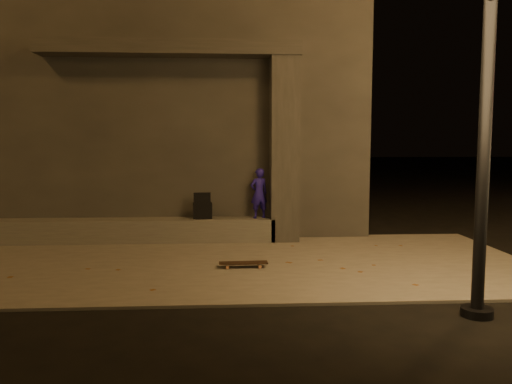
{
  "coord_description": "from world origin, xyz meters",
  "views": [
    {
      "loc": [
        0.57,
        -6.06,
        1.99
      ],
      "look_at": [
        1.04,
        2.0,
        1.19
      ],
      "focal_mm": 35.0,
      "sensor_mm": 36.0,
      "label": 1
    }
  ],
  "objects": [
    {
      "name": "ground",
      "position": [
        0.0,
        0.0,
        0.0
      ],
      "size": [
        120.0,
        120.0,
        0.0
      ],
      "primitive_type": "plane",
      "color": "black",
      "rests_on": "ground"
    },
    {
      "name": "sidewalk",
      "position": [
        0.0,
        2.0,
        0.02
      ],
      "size": [
        11.0,
        4.4,
        0.04
      ],
      "primitive_type": "cube",
      "color": "#615B55",
      "rests_on": "ground"
    },
    {
      "name": "building",
      "position": [
        -1.0,
        6.49,
        2.61
      ],
      "size": [
        9.0,
        5.1,
        5.22
      ],
      "color": "#33302E",
      "rests_on": "ground"
    },
    {
      "name": "ledge",
      "position": [
        -1.5,
        3.75,
        0.27
      ],
      "size": [
        6.0,
        0.55,
        0.45
      ],
      "primitive_type": "cube",
      "color": "#55524D",
      "rests_on": "sidewalk"
    },
    {
      "name": "column",
      "position": [
        1.7,
        3.75,
        1.84
      ],
      "size": [
        0.55,
        0.55,
        3.6
      ],
      "primitive_type": "cube",
      "color": "#33302E",
      "rests_on": "sidewalk"
    },
    {
      "name": "canopy",
      "position": [
        -0.5,
        3.8,
        3.78
      ],
      "size": [
        5.0,
        0.7,
        0.28
      ],
      "primitive_type": "cube",
      "color": "#33302E",
      "rests_on": "column"
    },
    {
      "name": "skateboarder",
      "position": [
        1.2,
        3.75,
        0.99
      ],
      "size": [
        0.42,
        0.34,
        0.99
      ],
      "primitive_type": "imported",
      "rotation": [
        0.0,
        0.0,
        3.48
      ],
      "color": "#20158D",
      "rests_on": "ledge"
    },
    {
      "name": "backpack",
      "position": [
        0.08,
        3.75,
        0.67
      ],
      "size": [
        0.39,
        0.27,
        0.53
      ],
      "rotation": [
        0.0,
        0.0,
        0.07
      ],
      "color": "black",
      "rests_on": "ledge"
    },
    {
      "name": "skateboard",
      "position": [
        0.82,
        1.58,
        0.11
      ],
      "size": [
        0.77,
        0.22,
        0.08
      ],
      "rotation": [
        0.0,
        0.0,
        0.04
      ],
      "color": "black",
      "rests_on": "sidewalk"
    }
  ]
}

